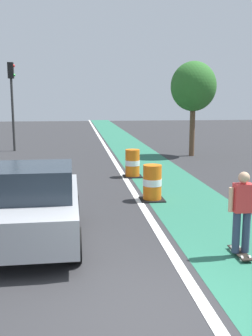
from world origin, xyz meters
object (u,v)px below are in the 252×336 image
object	(u,v)px
parked_sedan_nearest	(34,204)
street_tree_sidewalk	(193,87)
skateboarder_on_lane	(242,211)
traffic_barrel_front	(152,183)
traffic_light_corner	(12,91)
traffic_barrel_mid	(132,164)

from	to	relation	value
parked_sedan_nearest	street_tree_sidewalk	distance (m)	14.43
skateboarder_on_lane	traffic_barrel_front	world-z (taller)	skateboarder_on_lane
traffic_light_corner	traffic_barrel_front	bearing A→B (deg)	-64.36
traffic_light_corner	skateboarder_on_lane	bearing A→B (deg)	-67.93
street_tree_sidewalk	traffic_barrel_mid	bearing A→B (deg)	-126.65
parked_sedan_nearest	traffic_barrel_mid	distance (m)	7.53
parked_sedan_nearest	traffic_barrel_front	world-z (taller)	parked_sedan_nearest
street_tree_sidewalk	parked_sedan_nearest	bearing A→B (deg)	-120.12
parked_sedan_nearest	traffic_barrel_front	distance (m)	4.50
skateboarder_on_lane	street_tree_sidewalk	world-z (taller)	street_tree_sidewalk
skateboarder_on_lane	traffic_barrel_mid	world-z (taller)	skateboarder_on_lane
parked_sedan_nearest	traffic_light_corner	world-z (taller)	traffic_light_corner
traffic_light_corner	parked_sedan_nearest	bearing A→B (deg)	-80.00
traffic_light_corner	street_tree_sidewalk	bearing A→B (deg)	-18.20
traffic_barrel_front	traffic_light_corner	world-z (taller)	traffic_light_corner
skateboarder_on_lane	parked_sedan_nearest	xyz separation A→B (m)	(-4.07, 1.30, -0.08)
traffic_barrel_front	street_tree_sidewalk	distance (m)	10.37
traffic_barrel_front	parked_sedan_nearest	bearing A→B (deg)	-135.03
traffic_barrel_mid	traffic_light_corner	xyz separation A→B (m)	(-5.82, 8.62, 2.97)
parked_sedan_nearest	traffic_light_corner	bearing A→B (deg)	100.00
parked_sedan_nearest	traffic_barrel_mid	bearing A→B (deg)	65.71
skateboarder_on_lane	traffic_light_corner	size ratio (longest dim) A/B	0.33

